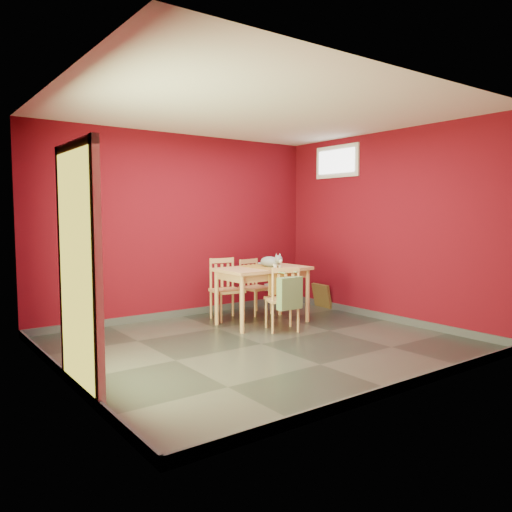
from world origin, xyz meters
TOP-DOWN VIEW (x-y plane):
  - ground at (0.00, 0.00)m, footprint 4.50×4.50m
  - room_shell at (0.00, 0.00)m, footprint 4.50×4.50m
  - doorway at (-2.23, -0.40)m, footprint 0.06×1.01m
  - window at (2.23, 1.00)m, footprint 0.05×0.90m
  - outlet_plate at (1.60, 1.99)m, footprint 0.08×0.02m
  - dining_table at (0.69, 0.88)m, footprint 1.27×0.75m
  - table_runner at (0.69, 0.77)m, footprint 0.33×0.68m
  - chair_far_left at (0.43, 1.43)m, footprint 0.47×0.47m
  - chair_far_right at (1.00, 1.52)m, footprint 0.43×0.43m
  - chair_near at (0.63, 0.37)m, footprint 0.52×0.52m
  - tote_bag at (0.58, 0.17)m, footprint 0.34×0.20m
  - cat at (0.78, 0.84)m, footprint 0.37×0.47m
  - picture_frame at (2.19, 1.27)m, footprint 0.15×0.39m

SIDE VIEW (x-z plane):
  - ground at x=0.00m, z-range 0.00..0.00m
  - room_shell at x=0.00m, z-range -2.20..2.30m
  - picture_frame at x=2.19m, z-range 0.00..0.39m
  - outlet_plate at x=1.60m, z-range 0.24..0.36m
  - chair_far_right at x=1.00m, z-range 0.01..0.85m
  - chair_near at x=0.63m, z-range 0.01..0.86m
  - chair_far_left at x=0.43m, z-range 0.01..0.90m
  - tote_bag at x=0.58m, z-range 0.29..0.77m
  - dining_table at x=0.69m, z-range 0.30..1.09m
  - table_runner at x=0.69m, z-range 0.56..0.91m
  - cat at x=0.78m, z-range 0.79..1.00m
  - doorway at x=-2.23m, z-range 0.06..2.19m
  - window at x=2.23m, z-range 2.10..2.60m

